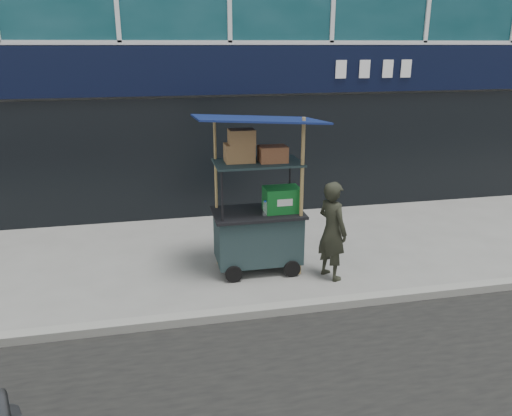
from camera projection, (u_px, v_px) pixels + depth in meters
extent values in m
plane|color=slate|center=(280.00, 305.00, 6.77)|extent=(80.00, 80.00, 0.00)
cube|color=gray|center=(284.00, 309.00, 6.57)|extent=(80.00, 0.18, 0.12)
cube|color=black|center=(231.00, 70.00, 9.45)|extent=(15.68, 0.06, 0.90)
cube|color=black|center=(232.00, 158.00, 10.02)|extent=(15.68, 0.04, 2.40)
cube|color=#1B2C2E|center=(258.00, 237.00, 7.72)|extent=(1.28, 0.75, 0.75)
cylinder|color=black|center=(234.00, 274.00, 7.39)|extent=(0.26, 0.05, 0.26)
cylinder|color=black|center=(292.00, 269.00, 7.57)|extent=(0.26, 0.05, 0.26)
cube|color=black|center=(258.00, 213.00, 7.60)|extent=(1.37, 0.84, 0.04)
cylinder|color=black|center=(222.00, 197.00, 7.06)|extent=(0.03, 0.03, 0.80)
cylinder|color=black|center=(302.00, 192.00, 7.29)|extent=(0.03, 0.03, 0.80)
cylinder|color=black|center=(216.00, 185.00, 7.66)|extent=(0.03, 0.03, 0.80)
cylinder|color=black|center=(290.00, 181.00, 7.89)|extent=(0.03, 0.03, 0.80)
cube|color=#1B2C2E|center=(258.00, 163.00, 7.35)|extent=(1.28, 0.75, 0.03)
cylinder|color=olive|center=(301.00, 199.00, 7.33)|extent=(0.05, 0.05, 2.41)
cylinder|color=olive|center=(216.00, 195.00, 7.71)|extent=(0.04, 0.04, 2.30)
cube|color=#0D1B4D|center=(258.00, 119.00, 7.15)|extent=(1.82, 1.28, 0.21)
cube|color=#0F5F1F|center=(282.00, 199.00, 7.55)|extent=(0.54, 0.37, 0.37)
cylinder|color=silver|center=(265.00, 209.00, 7.37)|extent=(0.07, 0.07, 0.21)
cylinder|color=blue|center=(265.00, 201.00, 7.33)|extent=(0.03, 0.03, 0.02)
cube|color=brown|center=(239.00, 153.00, 7.30)|extent=(0.43, 0.32, 0.27)
cube|color=#956641|center=(273.00, 154.00, 7.30)|extent=(0.41, 0.30, 0.24)
cube|color=brown|center=(242.00, 137.00, 7.21)|extent=(0.37, 0.28, 0.21)
imported|color=black|center=(332.00, 231.00, 7.37)|extent=(0.54, 0.64, 1.50)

